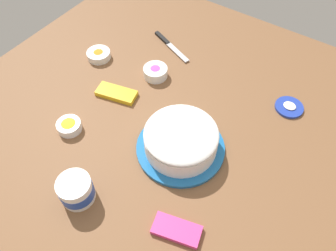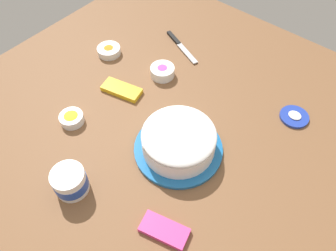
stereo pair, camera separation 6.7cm
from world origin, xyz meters
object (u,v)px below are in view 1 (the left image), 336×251
Objects in this scene: candy_box_lower at (116,93)px; candy_box_upper at (177,230)px; sprinkle_bowl_yellow at (69,126)px; sprinkle_bowl_rainbow at (155,72)px; spreading_knife at (168,44)px; sprinkle_bowl_orange at (99,55)px; frosting_tub_lid at (289,107)px; frosting_tub at (76,190)px; frosted_cake at (181,140)px.

candy_box_upper is (-0.48, 0.31, -0.00)m from candy_box_lower.
sprinkle_bowl_yellow is 0.87× the size of sprinkle_bowl_rainbow.
spreading_knife is 0.83m from candy_box_upper.
candy_box_upper is at bearing 125.62° from spreading_knife.
sprinkle_bowl_orange reaches higher than spreading_knife.
frosting_tub_lid is 1.23× the size of sprinkle_bowl_yellow.
sprinkle_bowl_rainbow is at bearing -63.79° from candy_box_upper.
frosting_tub reaches higher than frosting_tub_lid.
sprinkle_bowl_yellow is (0.03, 0.58, 0.01)m from spreading_knife.
candy_box_upper is (-0.42, 0.48, -0.01)m from sprinkle_bowl_rainbow.
sprinkle_bowl_rainbow is at bearing 109.04° from spreading_knife.
sprinkle_bowl_rainbow is at bearing -103.83° from sprinkle_bowl_yellow.
frosted_cake is 0.36m from sprinkle_bowl_rainbow.
frosting_tub_lid is 0.68× the size of candy_box_lower.
sprinkle_bowl_orange is 0.64× the size of candy_box_lower.
frosted_cake reaches higher than candy_box_lower.
frosted_cake is at bearing 154.75° from candy_box_lower.
candy_box_upper is at bearing 133.44° from candy_box_lower.
sprinkle_bowl_rainbow reaches higher than sprinkle_bowl_yellow.
spreading_knife is (0.58, -0.05, -0.00)m from frosting_tub_lid.
candy_box_lower is (-0.00, 0.36, 0.00)m from spreading_knife.
frosting_tub is 0.68× the size of candy_box_lower.
spreading_knife is at bearing -5.12° from frosting_tub_lid.
candy_box_lower is (0.17, -0.39, -0.04)m from frosting_tub.
sprinkle_bowl_rainbow is at bearing -123.94° from candy_box_lower.
frosting_tub_lid is 0.79m from sprinkle_bowl_orange.
candy_box_upper is (-0.14, 0.24, -0.04)m from frosted_cake.
frosted_cake is 0.36m from frosting_tub.
frosted_cake reaches higher than candy_box_upper.
sprinkle_bowl_orange is (0.17, -0.34, -0.00)m from sprinkle_bowl_yellow.
sprinkle_bowl_rainbow is (-0.07, 0.19, 0.02)m from spreading_knife.
frosted_cake is at bearing -158.11° from sprinkle_bowl_yellow.
sprinkle_bowl_orange reaches higher than candy_box_lower.
frosting_tub_lid is 1.08× the size of sprinkle_bowl_rainbow.
sprinkle_bowl_yellow is 0.55× the size of candy_box_lower.
frosting_tub_lid is at bearing 174.88° from spreading_knife.
frosting_tub_lid is at bearing -165.22° from candy_box_lower.
sprinkle_bowl_orange is at bearing -47.47° from candy_box_upper.
spreading_knife is at bearing -68.94° from candy_box_upper.
frosting_tub_lid is at bearing -122.11° from frosted_cake.
frosted_cake is 3.04× the size of sprinkle_bowl_orange.
sprinkle_bowl_rainbow is at bearing -41.28° from frosted_cake.
frosted_cake is 3.53× the size of sprinkle_bowl_yellow.
sprinkle_bowl_rainbow is 0.64m from candy_box_upper.
candy_box_lower is at bearing 69.44° from sprinkle_bowl_rainbow.
sprinkle_bowl_yellow is at bearing 68.27° from candy_box_lower.
spreading_knife is 0.31m from sprinkle_bowl_orange.
frosted_cake reaches higher than sprinkle_bowl_yellow.
sprinkle_bowl_orange is at bearing 9.58° from sprinkle_bowl_rainbow.
spreading_knife is at bearing -76.85° from frosting_tub.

